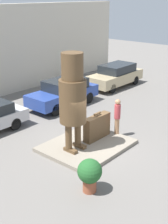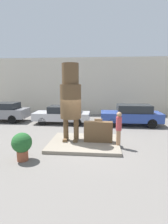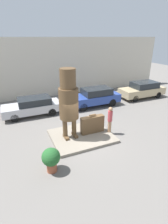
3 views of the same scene
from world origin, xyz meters
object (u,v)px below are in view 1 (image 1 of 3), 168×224
Objects in this scene: planter_pot at (90,173)px; tourist at (117,115)px; statue_figure at (73,95)px; giant_suitcase at (97,127)px; parked_car_blue at (64,92)px; parked_car_tan at (116,75)px.

tourist is at bearing 23.58° from planter_pot.
statue_figure is 2.43m from giant_suitcase.
parked_car_blue is at bearing 61.10° from giant_suitcase.
giant_suitcase is 1.23× the size of planter_pot.
statue_figure is at bearing 53.61° from planter_pot.
giant_suitcase is 4.00m from planter_pot.
giant_suitcase is at bearing 34.89° from planter_pot.
parked_car_tan reaches higher than planter_pot.
statue_figure is 2.74× the size of giant_suitcase.
tourist reaches higher than parked_car_blue.
parked_car_tan is (5.64, 0.10, -0.01)m from parked_car_blue.
giant_suitcase is at bearing 159.57° from tourist.
parked_car_blue reaches higher than planter_pot.
tourist is 5.29m from parked_car_blue.
giant_suitcase is at bearing 61.10° from parked_car_blue.
parked_car_tan is 13.49m from planter_pot.
planter_pot is at bearing -145.11° from giant_suitcase.
parked_car_blue is (4.09, 4.56, -1.76)m from statue_figure.
statue_figure is 6.37m from parked_car_blue.
planter_pot is (-3.28, -2.29, -0.01)m from giant_suitcase.
giant_suitcase is (1.52, -0.10, -1.90)m from statue_figure.
parked_car_tan is (9.74, 4.66, -1.77)m from statue_figure.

